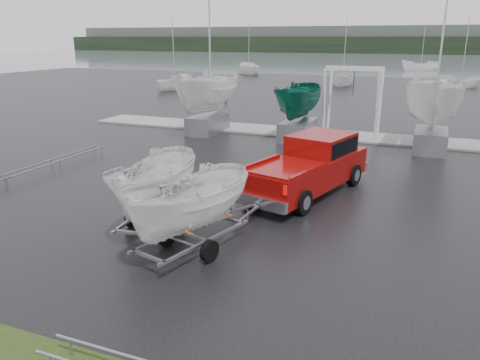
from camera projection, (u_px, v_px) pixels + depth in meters
ground_plane at (228, 199)px, 17.27m from camera, size 120.00×120.00×0.00m
lake at (403, 64)px, 105.95m from camera, size 300.00×300.00×0.00m
dock at (312, 133)px, 28.78m from camera, size 30.00×3.00×0.12m
treeline at (416, 45)px, 167.14m from camera, size 300.00×8.00×6.00m
far_hill at (418, 39)px, 173.65m from camera, size 300.00×6.00×10.00m
pickup_truck at (311, 163)px, 17.86m from camera, size 3.74×6.71×2.12m
trailer_hitched at (189, 156)px, 12.26m from camera, size 2.11×3.78×5.04m
trailer_parked at (153, 139)px, 13.92m from camera, size 1.95×3.71×5.18m
boat_hoist at (353, 92)px, 27.18m from camera, size 3.30×2.18×4.12m
keelboat_0 at (207, 63)px, 27.97m from camera, size 2.67×3.20×10.84m
keelboat_1 at (300, 81)px, 26.37m from camera, size 2.13×3.20×6.77m
keelboat_2 at (440, 63)px, 23.28m from camera, size 2.82×3.20×11.01m
mast_rack_0 at (55, 160)px, 21.28m from camera, size 0.56×6.50×0.06m
moored_boat_0 at (175, 89)px, 53.87m from camera, size 2.50×2.56×11.19m
moored_boat_1 at (343, 85)px, 58.38m from camera, size 2.49×2.56×11.19m
moored_boat_2 at (460, 87)px, 55.55m from camera, size 2.81×2.79×10.64m
moored_boat_4 at (249, 74)px, 76.54m from camera, size 3.89×3.91×11.71m
moored_boat_5 at (420, 71)px, 82.97m from camera, size 4.02×4.00×11.80m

